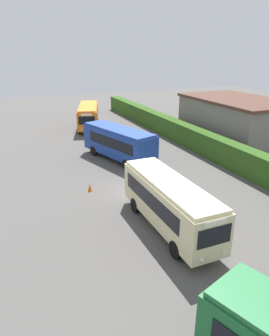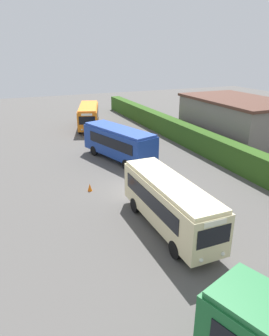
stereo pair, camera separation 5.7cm
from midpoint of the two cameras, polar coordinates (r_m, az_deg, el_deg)
name	(u,v)px [view 1 (the left image)]	position (r m, az deg, el deg)	size (l,w,h in m)	color
ground_plane	(141,188)	(24.75, 1.05, -3.71)	(108.24, 108.24, 0.00)	#514F4C
bus_orange	(88,115)	(43.48, -8.49, 9.52)	(8.94, 4.94, 3.14)	orange
bus_blue	(119,142)	(30.50, -3.00, 4.81)	(8.98, 4.96, 3.20)	navy
bus_cream	(169,202)	(18.79, 6.32, -6.18)	(8.82, 2.42, 3.16)	beige
hedge_row	(240,159)	(29.40, 18.63, 1.64)	(66.12, 1.47, 2.28)	#2D531A
depot_building	(236,121)	(37.99, 18.05, 8.21)	(13.15, 8.05, 5.11)	slate
traffic_cone	(90,187)	(24.42, -8.24, -3.52)	(0.36, 0.36, 0.60)	orange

